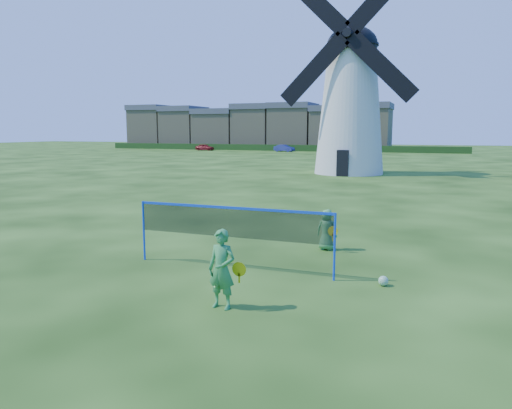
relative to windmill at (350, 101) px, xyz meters
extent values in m
plane|color=black|center=(2.09, -27.08, -5.58)|extent=(220.00, 220.00, 0.00)
ellipsoid|color=black|center=(0.00, 0.02, 4.13)|extent=(3.81, 3.81, 2.86)
cylinder|color=black|center=(0.00, 0.02, 4.13)|extent=(3.95, 3.95, 0.16)
cube|color=black|center=(0.00, -2.58, -4.61)|extent=(0.88, 0.11, 1.94)
cube|color=black|center=(0.00, -2.04, -1.17)|extent=(0.62, 0.11, 0.79)
cube|color=black|center=(0.00, -1.62, 1.66)|extent=(0.53, 0.11, 0.71)
cylinder|color=black|center=(0.00, -1.83, 4.65)|extent=(0.62, 1.06, 0.62)
cylinder|color=black|center=(0.00, 2.22, 4.92)|extent=(1.94, 0.11, 1.94)
cylinder|color=black|center=(0.00, 1.78, 4.92)|extent=(0.12, 1.59, 0.12)
cube|color=black|center=(-2.46, -2.05, 7.05)|extent=(5.28, 0.09, 5.19)
cube|color=black|center=(-2.40, -2.05, 2.19)|extent=(5.19, 0.09, 5.28)
cube|color=black|center=(2.46, -2.05, 2.25)|extent=(5.28, 0.09, 5.19)
cylinder|color=blue|center=(-0.53, -27.38, -4.80)|extent=(0.05, 0.05, 1.55)
cylinder|color=blue|center=(4.47, -27.38, -4.80)|extent=(0.05, 0.05, 1.55)
cube|color=black|center=(1.97, -27.38, -4.43)|extent=(5.00, 0.02, 0.70)
cube|color=blue|center=(1.97, -27.38, -4.06)|extent=(5.00, 0.02, 0.06)
imported|color=#388C46|center=(2.83, -29.82, -4.81)|extent=(0.59, 0.42, 1.52)
cylinder|color=yellow|center=(3.11, -29.64, -4.83)|extent=(0.28, 0.02, 0.28)
cube|color=yellow|center=(3.11, -29.64, -5.00)|extent=(0.03, 0.02, 0.20)
imported|color=#4FA452|center=(3.70, -24.65, -4.99)|extent=(0.58, 0.39, 1.16)
cylinder|color=yellow|center=(3.92, -24.87, -4.98)|extent=(0.28, 0.02, 0.28)
cube|color=yellow|center=(3.92, -24.87, -5.15)|extent=(0.03, 0.02, 0.20)
sphere|color=green|center=(5.56, -27.38, -5.47)|extent=(0.22, 0.22, 0.22)
cube|color=tan|center=(-46.54, 44.92, -2.00)|extent=(6.73, 8.00, 7.16)
cube|color=#4C4C54|center=(-46.54, 44.92, 2.08)|extent=(7.03, 8.40, 1.00)
cube|color=tan|center=(-39.58, 44.92, -2.15)|extent=(6.59, 8.00, 6.85)
cube|color=#4C4C54|center=(-39.58, 44.92, 1.77)|extent=(6.89, 8.40, 1.00)
cube|color=tan|center=(-32.22, 44.92, -2.45)|extent=(7.54, 8.00, 6.25)
cube|color=#4C4C54|center=(-32.22, 44.92, 1.18)|extent=(7.84, 8.40, 1.00)
cube|color=tan|center=(-24.89, 44.92, -2.07)|extent=(6.52, 8.00, 7.00)
cube|color=#4C4C54|center=(-24.89, 44.92, 1.93)|extent=(6.82, 8.40, 1.00)
cube|color=tan|center=(-17.76, 44.92, -2.04)|extent=(7.13, 8.00, 7.07)
cube|color=#4C4C54|center=(-17.76, 44.92, 1.99)|extent=(7.43, 8.40, 1.00)
cube|color=tan|center=(-10.75, 44.92, -2.36)|extent=(6.30, 8.00, 6.44)
cube|color=#4C4C54|center=(-10.75, 44.92, 1.36)|extent=(6.60, 8.40, 1.00)
cube|color=tan|center=(-4.19, 44.92, -2.17)|extent=(6.21, 8.00, 6.81)
cube|color=#4C4C54|center=(-4.19, 44.92, 1.74)|extent=(6.51, 8.40, 1.00)
cube|color=#193814|center=(-19.91, 38.92, -5.08)|extent=(62.00, 0.80, 1.00)
imported|color=maroon|center=(-30.24, 35.12, -5.03)|extent=(3.29, 1.52, 1.09)
imported|color=navy|center=(-16.46, 35.79, -5.02)|extent=(3.54, 1.90, 1.11)
camera|label=1|loc=(6.53, -37.79, -2.22)|focal=33.73mm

